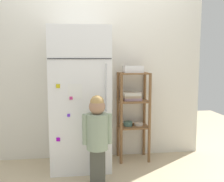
% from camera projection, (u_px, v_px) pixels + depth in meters
% --- Properties ---
extents(ground_plane, '(6.00, 6.00, 0.00)m').
position_uv_depth(ground_plane, '(103.00, 165.00, 3.11)').
color(ground_plane, tan).
extents(kitchen_wall_back, '(2.67, 0.03, 2.14)m').
position_uv_depth(kitchen_wall_back, '(100.00, 76.00, 3.30)').
color(kitchen_wall_back, silver).
rests_on(kitchen_wall_back, ground).
extents(refrigerator, '(0.68, 0.59, 1.64)m').
position_uv_depth(refrigerator, '(80.00, 99.00, 3.00)').
color(refrigerator, white).
rests_on(refrigerator, ground).
extents(child_standing, '(0.30, 0.22, 0.93)m').
position_uv_depth(child_standing, '(97.00, 131.00, 2.57)').
color(child_standing, '#46473F').
rests_on(child_standing, ground).
extents(pantry_shelf_unit, '(0.39, 0.29, 1.11)m').
position_uv_depth(pantry_shelf_unit, '(133.00, 107.00, 3.23)').
color(pantry_shelf_unit, brown).
rests_on(pantry_shelf_unit, ground).
extents(fruit_bin, '(0.24, 0.15, 0.09)m').
position_uv_depth(fruit_bin, '(133.00, 70.00, 3.15)').
color(fruit_bin, white).
rests_on(fruit_bin, pantry_shelf_unit).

